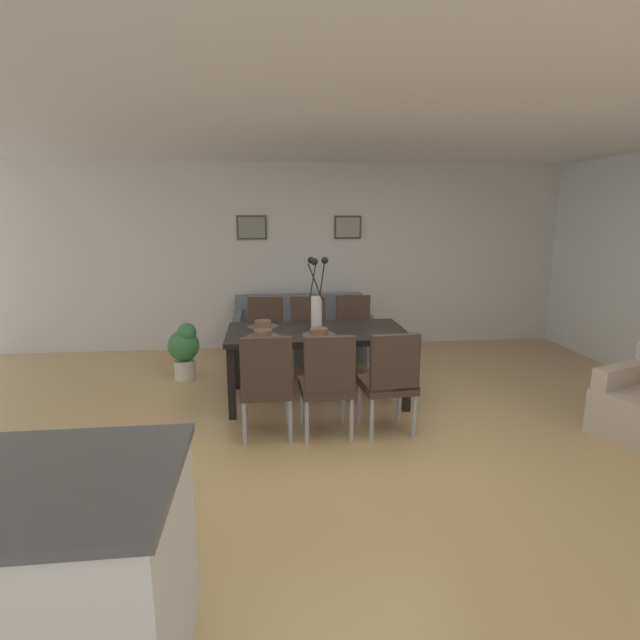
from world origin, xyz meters
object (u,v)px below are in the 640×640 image
object	(u,v)px
bowl_near_left	(263,332)
bowl_near_right	(263,323)
dining_chair_far_left	(327,380)
framed_picture_left	(252,228)
centerpiece_vase	(317,303)
dining_chair_near_right	(265,333)
dining_chair_near_left	(266,381)
bowl_far_left	(319,331)
dining_chair_mid_left	(390,378)
dining_table	(317,337)
dining_chair_far_right	(308,332)
framed_picture_center	(348,227)
dining_chair_mid_right	(354,330)
potted_plant	(184,348)
sofa	(301,335)

from	to	relation	value
bowl_near_left	bowl_near_right	bearing A→B (deg)	90.00
dining_chair_far_left	framed_picture_left	distance (m)	3.31
centerpiece_vase	bowl_near_left	bearing A→B (deg)	-158.55
dining_chair_near_right	framed_picture_left	bearing A→B (deg)	97.19
dining_chair_near_left	bowl_far_left	world-z (taller)	dining_chair_near_left
dining_chair_mid_left	framed_picture_left	distance (m)	3.46
dining_table	centerpiece_vase	bearing A→B (deg)	55.35
dining_chair_far_right	framed_picture_center	distance (m)	1.88
dining_chair_mid_left	dining_chair_mid_right	world-z (taller)	same
dining_chair_near_left	potted_plant	world-z (taller)	dining_chair_near_left
sofa	dining_chair_mid_right	bearing A→B (deg)	-51.46
framed_picture_left	dining_chair_mid_right	bearing A→B (deg)	-44.89
dining_chair_mid_left	bowl_far_left	xyz separation A→B (m)	(-0.54, 0.67, 0.27)
dining_chair_near_right	centerpiece_vase	xyz separation A→B (m)	(0.52, -0.89, 0.51)
dining_chair_mid_left	bowl_near_left	xyz separation A→B (m)	(-1.08, 0.67, 0.27)
sofa	dining_table	bearing A→B (deg)	-88.75
framed_picture_center	dining_chair_mid_right	bearing A→B (deg)	-95.37
dining_chair_near_left	framed_picture_left	world-z (taller)	framed_picture_left
bowl_far_left	dining_chair_near_right	bearing A→B (deg)	115.20
dining_chair_near_right	potted_plant	size ratio (longest dim) A/B	1.37
bowl_near_right	framed_picture_left	xyz separation A→B (m)	(-0.13, 1.91, 0.94)
dining_chair_far_right	bowl_far_left	distance (m)	1.11
dining_chair_mid_left	framed_picture_center	xyz separation A→B (m)	(0.13, 3.01, 1.21)
bowl_far_left	sofa	xyz separation A→B (m)	(-0.04, 1.85, -0.50)
centerpiece_vase	bowl_near_right	xyz separation A→B (m)	(-0.54, 0.21, -0.24)
bowl_near_left	framed_picture_center	world-z (taller)	framed_picture_center
framed_picture_center	dining_chair_near_left	bearing A→B (deg)	-111.78
dining_chair_far_right	framed_picture_left	distance (m)	1.87
dining_chair_mid_right	framed_picture_center	world-z (taller)	framed_picture_center
bowl_near_left	framed_picture_center	bearing A→B (deg)	62.53
dining_table	potted_plant	size ratio (longest dim) A/B	2.69
dining_chair_far_left	centerpiece_vase	world-z (taller)	centerpiece_vase
bowl_near_left	dining_chair_far_right	bearing A→B (deg)	63.68
centerpiece_vase	bowl_near_left	xyz separation A→B (m)	(-0.54, -0.21, -0.24)
bowl_far_left	bowl_near_left	bearing A→B (deg)	180.00
centerpiece_vase	bowl_near_right	distance (m)	0.63
framed_picture_left	potted_plant	distance (m)	2.03
bowl_near_left	potted_plant	xyz separation A→B (m)	(-0.92, 1.03, -0.41)
framed_picture_left	sofa	bearing A→B (deg)	-37.04
dining_chair_near_left	dining_table	bearing A→B (deg)	58.88
dining_chair_near_right	sofa	bearing A→B (deg)	57.21
dining_chair_near_right	potted_plant	distance (m)	0.95
dining_chair_near_left	dining_chair_far_left	xyz separation A→B (m)	(0.51, -0.03, 0.00)
dining_chair_near_left	bowl_near_left	xyz separation A→B (m)	(-0.02, 0.64, 0.27)
bowl_near_left	centerpiece_vase	bearing A→B (deg)	21.45
dining_table	dining_chair_mid_right	bearing A→B (deg)	58.04
dining_chair_far_right	potted_plant	distance (m)	1.46
dining_table	dining_chair_far_right	xyz separation A→B (m)	(-0.01, 0.86, -0.15)
bowl_far_left	sofa	distance (m)	1.92
framed_picture_left	bowl_near_right	bearing A→B (deg)	-85.98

